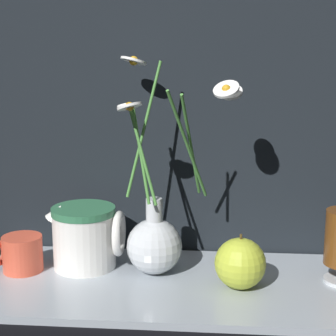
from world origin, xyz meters
TOP-DOWN VIEW (x-y plane):
  - ground_plane at (0.00, 0.00)m, footprint 6.00×6.00m
  - shelf at (0.00, 0.00)m, footprint 0.66×0.29m
  - vase_with_flowers at (-0.04, 0.03)m, footprint 0.21×0.17m
  - yellow_mug at (-0.27, 0.02)m, footprint 0.08×0.07m
  - ceramic_pitcher at (-0.16, 0.05)m, footprint 0.13×0.11m
  - orange_fruit at (0.11, -0.02)m, footprint 0.08×0.08m

SIDE VIEW (x-z plane):
  - ground_plane at x=0.00m, z-range 0.00..0.00m
  - shelf at x=0.00m, z-range 0.00..0.01m
  - yellow_mug at x=-0.27m, z-range 0.01..0.07m
  - orange_fruit at x=0.11m, z-range 0.01..0.10m
  - ceramic_pitcher at x=-0.16m, z-range 0.01..0.13m
  - vase_with_flowers at x=-0.04m, z-range -0.10..0.26m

